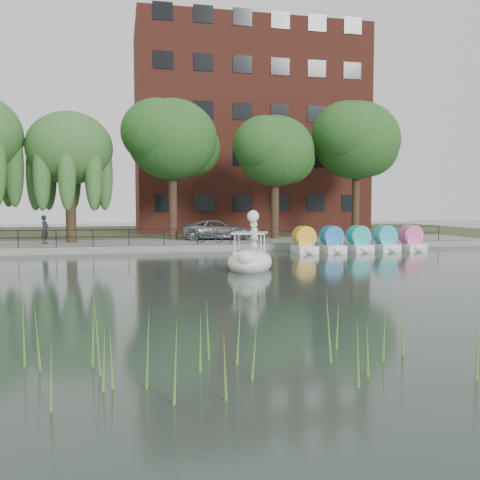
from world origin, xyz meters
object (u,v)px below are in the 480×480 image
object	(u,v)px
bicycle	(210,235)
swan_boat	(250,257)
pedestrian	(45,227)
minivan	(217,228)

from	to	relation	value
bicycle	swan_boat	distance (m)	10.54
pedestrian	swan_boat	xyz separation A→B (m)	(9.94, -11.85, -0.83)
pedestrian	minivan	bearing A→B (deg)	-63.28
minivan	bicycle	xyz separation A→B (m)	(-0.97, -2.70, -0.26)
pedestrian	swan_boat	distance (m)	15.49
pedestrian	swan_boat	size ratio (longest dim) A/B	0.57
minivan	bicycle	world-z (taller)	minivan
swan_boat	bicycle	bearing A→B (deg)	111.69
bicycle	swan_boat	bearing A→B (deg)	-168.70
bicycle	pedestrian	bearing A→B (deg)	93.60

